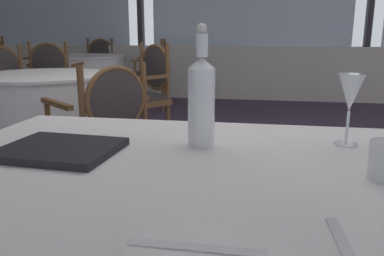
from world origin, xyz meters
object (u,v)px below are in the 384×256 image
(dining_chair_1_3, at_px, (6,67))
(dining_chair_2_1, at_px, (6,86))
(dining_chair_2_0, at_px, (145,87))
(side_plate, at_px, (196,252))
(dining_chair_2_3, at_px, (106,124))
(dining_chair_1_2, at_px, (99,63))
(menu_book, at_px, (60,149))
(wine_glass, at_px, (350,95))
(dining_chair_1_0, at_px, (54,77))
(water_bottle, at_px, (201,98))
(dining_chair_1_1, at_px, (156,68))

(dining_chair_1_3, relative_size, dining_chair_2_1, 1.06)
(dining_chair_1_3, height_order, dining_chair_2_0, dining_chair_1_3)
(side_plate, relative_size, dining_chair_1_3, 0.20)
(dining_chair_2_3, bearing_deg, dining_chair_1_3, -8.81)
(dining_chair_2_1, bearing_deg, dining_chair_1_2, 133.84)
(menu_book, bearing_deg, wine_glass, 19.58)
(wine_glass, height_order, dining_chair_2_0, dining_chair_2_0)
(wine_glass, distance_m, dining_chair_1_0, 3.96)
(wine_glass, relative_size, dining_chair_2_3, 0.22)
(water_bottle, height_order, dining_chair_2_0, water_bottle)
(menu_book, distance_m, dining_chair_2_0, 2.64)
(wine_glass, relative_size, menu_book, 0.69)
(menu_book, relative_size, dining_chair_1_1, 0.29)
(menu_book, bearing_deg, dining_chair_2_3, 111.61)
(dining_chair_2_3, bearing_deg, water_bottle, 162.13)
(water_bottle, height_order, dining_chair_1_2, water_bottle)
(dining_chair_1_3, bearing_deg, dining_chair_2_0, -40.40)
(dining_chair_1_3, bearing_deg, wine_glass, -54.89)
(dining_chair_2_1, bearing_deg, side_plate, -12.63)
(wine_glass, relative_size, dining_chair_1_3, 0.19)
(wine_glass, distance_m, dining_chair_2_3, 1.60)
(side_plate, bearing_deg, dining_chair_2_3, 116.38)
(dining_chair_1_1, xyz_separation_m, dining_chair_2_0, (0.40, -1.84, -0.01))
(dining_chair_1_0, bearing_deg, dining_chair_2_1, 167.06)
(dining_chair_2_1, relative_size, dining_chair_2_3, 1.07)
(dining_chair_1_3, bearing_deg, side_plate, -61.57)
(dining_chair_2_0, bearing_deg, dining_chair_1_3, -83.01)
(wine_glass, bearing_deg, dining_chair_1_1, 111.92)
(side_plate, distance_m, dining_chair_1_1, 5.01)
(dining_chair_1_0, xyz_separation_m, dining_chair_2_0, (1.27, -0.64, -0.01))
(dining_chair_1_2, xyz_separation_m, dining_chair_2_0, (1.60, -2.71, -0.00))
(menu_book, bearing_deg, dining_chair_1_3, 130.45)
(dining_chair_1_0, bearing_deg, dining_chair_2_0, -125.79)
(dining_chair_1_1, height_order, dining_chair_1_3, dining_chair_1_3)
(menu_book, distance_m, dining_chair_2_3, 1.34)
(wine_glass, xyz_separation_m, dining_chair_1_2, (-2.89, 5.07, -0.32))
(wine_glass, relative_size, dining_chair_1_0, 0.20)
(dining_chair_1_3, xyz_separation_m, dining_chair_2_1, (1.15, -1.66, -0.02))
(dining_chair_1_0, relative_size, dining_chair_2_1, 1.02)
(menu_book, height_order, dining_chair_2_1, dining_chair_2_1)
(menu_book, height_order, dining_chair_1_3, dining_chair_1_3)
(dining_chair_1_1, xyz_separation_m, dining_chair_1_3, (-2.08, -0.33, 0.01))
(dining_chair_1_3, distance_m, dining_chair_2_3, 3.85)
(menu_book, xyz_separation_m, dining_chair_1_1, (-0.95, 4.41, -0.19))
(dining_chair_1_1, xyz_separation_m, dining_chair_2_3, (0.55, -3.16, -0.05))
(dining_chair_1_0, relative_size, dining_chair_2_3, 1.09)
(dining_chair_1_3, xyz_separation_m, dining_chair_2_3, (2.62, -2.82, -0.07))
(side_plate, distance_m, water_bottle, 0.57)
(dining_chair_1_0, distance_m, dining_chair_1_1, 1.48)
(wine_glass, bearing_deg, dining_chair_1_0, 130.47)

